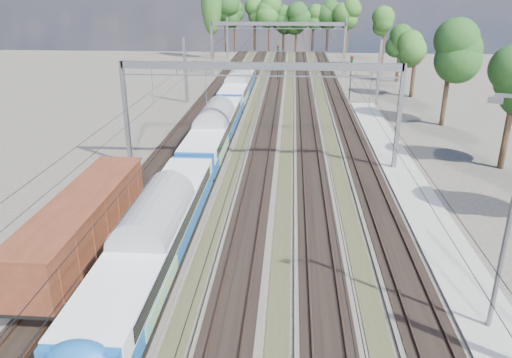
# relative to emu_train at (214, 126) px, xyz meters

# --- Properties ---
(track_bed) EXTENTS (21.00, 130.00, 0.34)m
(track_bed) POSITION_rel_emu_train_xyz_m (4.50, 11.30, -2.53)
(track_bed) COLOR #47423A
(track_bed) RESTS_ON ground
(platform) EXTENTS (3.00, 70.00, 0.30)m
(platform) POSITION_rel_emu_train_xyz_m (16.50, -13.70, -2.47)
(platform) COLOR gray
(platform) RESTS_ON ground
(catenary) EXTENTS (25.65, 130.00, 9.00)m
(catenary) POSITION_rel_emu_train_xyz_m (4.83, 18.99, 3.77)
(catenary) COLOR slate
(catenary) RESTS_ON ground
(tree_belt) EXTENTS (39.46, 99.27, 12.23)m
(tree_belt) POSITION_rel_emu_train_xyz_m (11.99, 60.77, 5.53)
(tree_belt) COLOR black
(tree_belt) RESTS_ON ground
(poplar) EXTENTS (4.40, 4.40, 19.04)m
(poplar) POSITION_rel_emu_train_xyz_m (-10.00, 64.30, 9.26)
(poplar) COLOR black
(poplar) RESTS_ON ground
(emu_train) EXTENTS (3.05, 64.49, 4.46)m
(emu_train) POSITION_rel_emu_train_xyz_m (0.00, 0.00, 0.00)
(emu_train) COLOR black
(emu_train) RESTS_ON ground
(freight_boxcar) EXTENTS (2.92, 14.08, 3.63)m
(freight_boxcar) POSITION_rel_emu_train_xyz_m (-4.50, -19.84, -0.41)
(freight_boxcar) COLOR black
(freight_boxcar) RESTS_ON ground
(worker) EXTENTS (0.46, 0.66, 1.74)m
(worker) POSITION_rel_emu_train_xyz_m (7.96, 49.37, -1.75)
(worker) COLOR black
(worker) RESTS_ON ground
(signal_near) EXTENTS (0.38, 0.34, 5.79)m
(signal_near) POSITION_rel_emu_train_xyz_m (4.76, 38.02, 1.04)
(signal_near) COLOR black
(signal_near) RESTS_ON ground
(signal_far) EXTENTS (0.40, 0.37, 6.01)m
(signal_far) POSITION_rel_emu_train_xyz_m (15.07, 24.14, 1.18)
(signal_far) COLOR black
(signal_far) RESTS_ON ground
(lamp_post) EXTENTS (1.86, 0.63, 11.06)m
(lamp_post) POSITION_rel_emu_train_xyz_m (16.23, -25.08, 3.41)
(lamp_post) COLOR slate
(lamp_post) RESTS_ON ground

